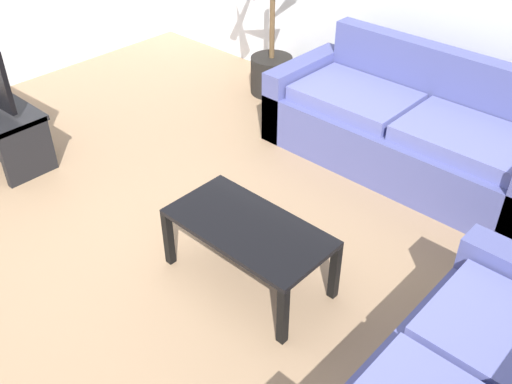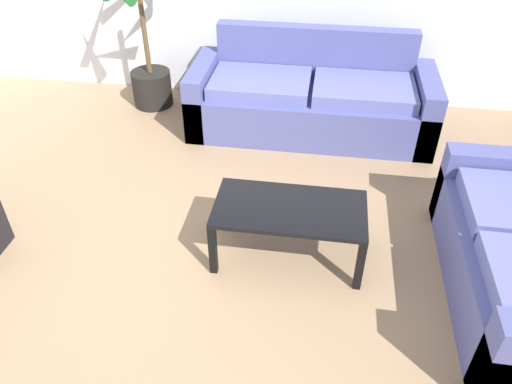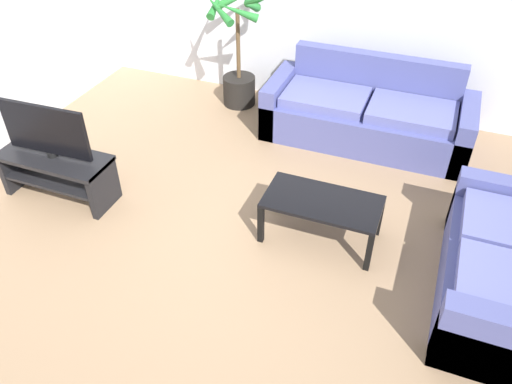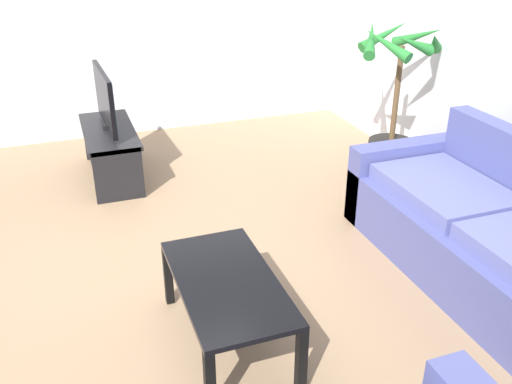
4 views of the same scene
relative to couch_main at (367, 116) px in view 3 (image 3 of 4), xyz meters
name	(u,v)px [view 3 (image 3 of 4)]	position (x,y,z in m)	size (l,w,h in m)	color
ground_plane	(223,250)	(-0.78, -2.28, -0.30)	(6.60, 6.60, 0.00)	#937556
couch_main	(367,116)	(0.00, 0.00, 0.00)	(2.28, 0.90, 0.90)	#4C518C
couch_loveseat	(510,272)	(1.51, -1.98, 0.00)	(0.90, 1.69, 0.90)	#4C518C
tv_stand	(57,170)	(-2.59, -2.15, 0.01)	(1.10, 0.45, 0.47)	black
tv	(46,130)	(-2.59, -2.15, 0.45)	(0.88, 0.10, 0.54)	black
coffee_table	(322,206)	(-0.03, -1.82, 0.07)	(1.01, 0.52, 0.43)	black
potted_palm	(238,65)	(-1.69, 0.26, 0.23)	(0.79, 0.81, 1.41)	black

